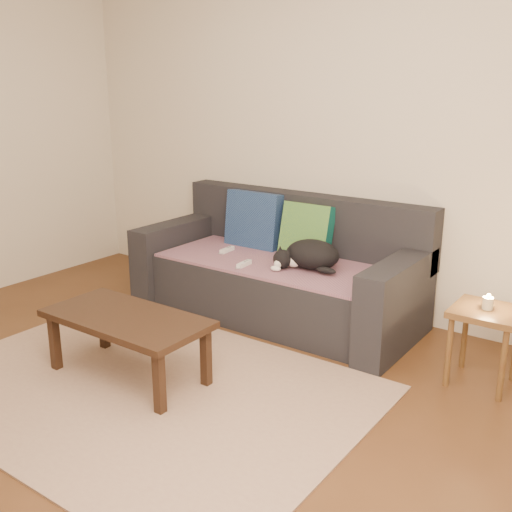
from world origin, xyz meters
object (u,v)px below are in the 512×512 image
at_px(wii_remote_b, 244,264).
at_px(coffee_table, 127,323).
at_px(cat, 310,255).
at_px(wii_remote_a, 227,250).
at_px(side_table, 486,322).
at_px(sofa, 280,275).

distance_m(wii_remote_b, coffee_table, 1.06).
relative_size(cat, wii_remote_a, 3.12).
xyz_separation_m(cat, side_table, (1.23, -0.12, -0.16)).
bearing_deg(side_table, coffee_table, -146.17).
relative_size(side_table, coffee_table, 0.46).
bearing_deg(sofa, wii_remote_b, -105.96).
distance_m(sofa, cat, 0.40).
bearing_deg(side_table, cat, 174.20).
height_order(cat, wii_remote_b, cat).
bearing_deg(wii_remote_b, sofa, -20.00).
bearing_deg(sofa, cat, -18.01).
relative_size(cat, side_table, 1.02).
distance_m(sofa, side_table, 1.56).
distance_m(wii_remote_a, side_table, 1.97).
distance_m(cat, wii_remote_b, 0.47).
bearing_deg(wii_remote_b, cat, -65.89).
bearing_deg(wii_remote_b, wii_remote_a, 52.13).
xyz_separation_m(wii_remote_a, coffee_table, (0.26, -1.27, -0.11)).
bearing_deg(wii_remote_b, coffee_table, 172.37).
bearing_deg(wii_remote_a, wii_remote_b, -126.79).
relative_size(wii_remote_a, side_table, 0.33).
height_order(sofa, cat, sofa).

